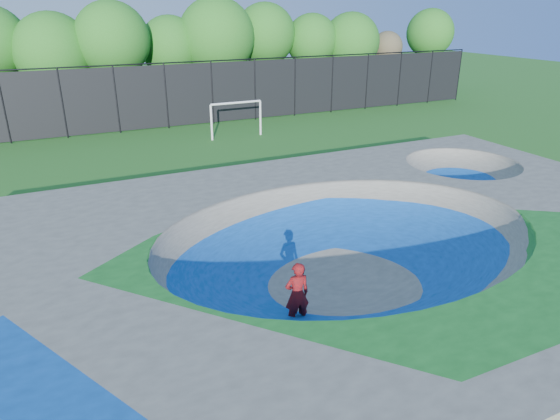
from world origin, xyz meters
The scene contains 7 objects.
ground centered at (0.00, 0.00, 0.00)m, with size 120.00×120.00×0.00m, color #205D1A.
skate_deck centered at (0.00, 0.00, 0.75)m, with size 22.00×14.00×1.50m, color gray.
skater centered at (-2.35, -1.40, 0.84)m, with size 0.61×0.40×1.68m, color red.
skateboard centered at (-2.35, -1.40, 0.03)m, with size 0.78×0.22×0.05m, color black.
soccer_goal centered at (3.05, 16.83, 1.45)m, with size 3.17×0.12×2.09m.
fence centered at (0.00, 21.00, 2.10)m, with size 48.09×0.09×4.04m.
treeline centered at (-3.71, 25.89, 4.93)m, with size 53.02×6.90×8.16m.
Camera 1 is at (-7.09, -10.42, 7.17)m, focal length 32.00 mm.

